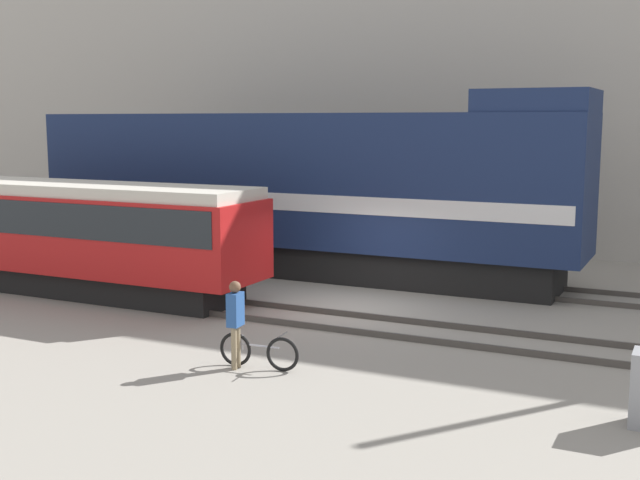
# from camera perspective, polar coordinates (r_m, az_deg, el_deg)

# --- Properties ---
(ground_plane) EXTENTS (120.00, 120.00, 0.00)m
(ground_plane) POSITION_cam_1_polar(r_m,az_deg,el_deg) (20.56, 2.09, -4.86)
(ground_plane) COLOR gray
(track_near) EXTENTS (60.00, 1.50, 0.14)m
(track_near) POSITION_cam_1_polar(r_m,az_deg,el_deg) (19.16, 0.18, -5.63)
(track_near) COLOR #47423D
(track_near) RESTS_ON ground
(track_far) EXTENTS (60.00, 1.50, 0.14)m
(track_far) POSITION_cam_1_polar(r_m,az_deg,el_deg) (23.98, 5.75, -2.80)
(track_far) COLOR #47423D
(track_far) RESTS_ON ground
(building_backdrop) EXTENTS (49.93, 6.00, 14.71)m
(building_backdrop) POSITION_cam_1_polar(r_m,az_deg,el_deg) (32.65, 11.84, 12.90)
(building_backdrop) COLOR #B7B2A8
(building_backdrop) RESTS_ON ground
(freight_locomotive) EXTENTS (17.58, 3.04, 5.56)m
(freight_locomotive) POSITION_cam_1_polar(r_m,az_deg,el_deg) (24.96, -1.40, 3.57)
(freight_locomotive) COLOR black
(freight_locomotive) RESTS_ON ground
(streetcar) EXTENTS (11.49, 2.54, 3.05)m
(streetcar) POSITION_cam_1_polar(r_m,az_deg,el_deg) (23.24, -17.34, 0.69)
(streetcar) COLOR black
(streetcar) RESTS_ON ground
(bicycle) EXTENTS (1.67, 0.44, 0.73)m
(bicycle) POSITION_cam_1_polar(r_m,az_deg,el_deg) (15.62, -4.38, -7.91)
(bicycle) COLOR black
(bicycle) RESTS_ON ground
(person) EXTENTS (0.25, 0.38, 1.72)m
(person) POSITION_cam_1_polar(r_m,az_deg,el_deg) (15.49, -6.04, -5.36)
(person) COLOR #8C7A5B
(person) RESTS_ON ground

